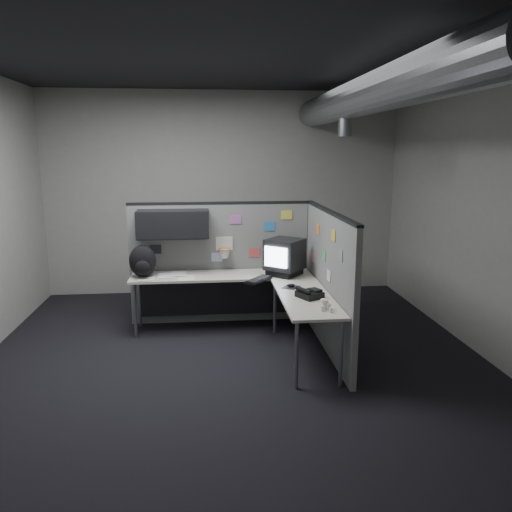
{
  "coord_description": "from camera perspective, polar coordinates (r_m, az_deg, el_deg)",
  "views": [
    {
      "loc": [
        -0.28,
        -5.23,
        2.29
      ],
      "look_at": [
        0.28,
        0.35,
        1.1
      ],
      "focal_mm": 35.0,
      "sensor_mm": 36.0,
      "label": 1
    }
  ],
  "objects": [
    {
      "name": "mouse",
      "position": [
        5.81,
        4.02,
        -3.44
      ],
      "size": [
        0.24,
        0.25,
        0.04
      ],
      "rotation": [
        0.0,
        0.0,
        0.18
      ],
      "color": "black",
      "rests_on": "desk"
    },
    {
      "name": "backpack",
      "position": [
        6.36,
        -12.82,
        -0.65
      ],
      "size": [
        0.38,
        0.37,
        0.41
      ],
      "rotation": [
        0.0,
        0.0,
        -0.25
      ],
      "color": "black",
      "rests_on": "desk"
    },
    {
      "name": "monitor",
      "position": [
        6.32,
        3.28,
        -0.07
      ],
      "size": [
        0.57,
        0.57,
        0.46
      ],
      "rotation": [
        0.0,
        0.0,
        0.1
      ],
      "color": "black",
      "rests_on": "desk"
    },
    {
      "name": "bottles",
      "position": [
        5.03,
        8.11,
        -5.8
      ],
      "size": [
        0.12,
        0.18,
        0.08
      ],
      "rotation": [
        0.0,
        0.0,
        -0.34
      ],
      "color": "silver",
      "rests_on": "desk"
    },
    {
      "name": "phone",
      "position": [
        5.43,
        6.11,
        -4.31
      ],
      "size": [
        0.31,
        0.32,
        0.12
      ],
      "rotation": [
        0.0,
        0.0,
        0.32
      ],
      "color": "black",
      "rests_on": "desk"
    },
    {
      "name": "cup",
      "position": [
        5.06,
        7.79,
        -5.48
      ],
      "size": [
        0.09,
        0.09,
        0.1
      ],
      "primitive_type": "cylinder",
      "rotation": [
        0.0,
        0.0,
        -0.21
      ],
      "color": "white",
      "rests_on": "desk"
    },
    {
      "name": "desk",
      "position": [
        6.18,
        -1.57,
        -3.75
      ],
      "size": [
        2.31,
        2.11,
        0.73
      ],
      "color": "beige",
      "rests_on": "ground"
    },
    {
      "name": "keyboard",
      "position": [
        6.06,
        0.28,
        -2.74
      ],
      "size": [
        0.38,
        0.42,
        0.04
      ],
      "rotation": [
        0.0,
        0.0,
        0.12
      ],
      "color": "black",
      "rests_on": "desk"
    },
    {
      "name": "partition_right",
      "position": [
        5.81,
        8.22,
        -2.8
      ],
      "size": [
        0.07,
        2.23,
        1.63
      ],
      "color": "slate",
      "rests_on": "ground"
    },
    {
      "name": "room",
      "position": [
        5.3,
        3.4,
        9.88
      ],
      "size": [
        5.62,
        5.62,
        3.22
      ],
      "color": "black",
      "rests_on": "ground"
    },
    {
      "name": "partition_back",
      "position": [
        6.59,
        -5.4,
        0.63
      ],
      "size": [
        2.44,
        0.42,
        1.63
      ],
      "color": "slate",
      "rests_on": "ground"
    },
    {
      "name": "papers",
      "position": [
        6.38,
        -9.88,
        -2.28
      ],
      "size": [
        0.72,
        0.49,
        0.01
      ],
      "rotation": [
        0.0,
        0.0,
        0.06
      ],
      "color": "white",
      "rests_on": "desk"
    }
  ]
}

